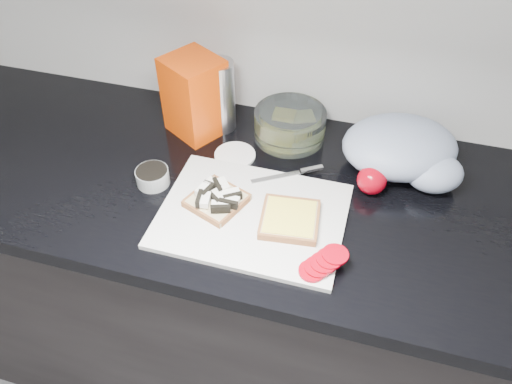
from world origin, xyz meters
TOP-DOWN VIEW (x-y plane):
  - base_cabinet at (0.00, 1.20)m, footprint 3.50×0.60m
  - countertop at (0.00, 1.20)m, footprint 3.50×0.64m
  - cutting_board at (-0.09, 1.09)m, footprint 0.40×0.30m
  - bread_left at (-0.17, 1.11)m, footprint 0.15×0.15m
  - bread_right at (-0.01, 1.09)m, footprint 0.14×0.14m
  - tomato_slices at (0.08, 1.00)m, footprint 0.11×0.11m
  - knife at (-0.03, 1.25)m, footprint 0.16×0.10m
  - seed_tub at (-0.34, 1.14)m, footprint 0.08×0.08m
  - tub_lid at (-0.19, 1.28)m, footprint 0.13×0.13m
  - glass_bowl at (-0.08, 1.40)m, footprint 0.18×0.18m
  - bread_bag at (-0.32, 1.36)m, footprint 0.17×0.17m
  - steel_canister at (-0.26, 1.39)m, footprint 0.08×0.08m
  - grocery_bag at (0.21, 1.35)m, footprint 0.33×0.29m
  - whole_tomatoes at (0.15, 1.25)m, footprint 0.07×0.07m

SIDE VIEW (x-z plane):
  - base_cabinet at x=0.00m, z-range 0.00..0.86m
  - countertop at x=0.00m, z-range 0.86..0.90m
  - tub_lid at x=-0.19m, z-range 0.90..0.91m
  - cutting_board at x=-0.09m, z-range 0.90..0.91m
  - knife at x=-0.03m, z-range 0.91..0.92m
  - bread_right at x=-0.01m, z-range 0.91..0.93m
  - seed_tub at x=-0.34m, z-range 0.90..0.94m
  - tomato_slices at x=0.08m, z-range 0.91..0.93m
  - bread_left at x=-0.17m, z-range 0.91..0.94m
  - whole_tomatoes at x=0.15m, z-range 0.90..0.97m
  - glass_bowl at x=-0.08m, z-range 0.90..0.98m
  - grocery_bag at x=0.21m, z-range 0.90..1.02m
  - steel_canister at x=-0.26m, z-range 0.90..1.09m
  - bread_bag at x=-0.32m, z-range 0.90..1.10m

